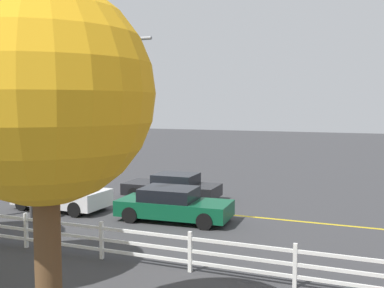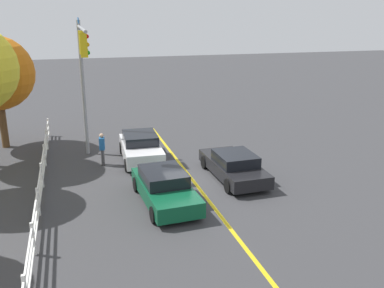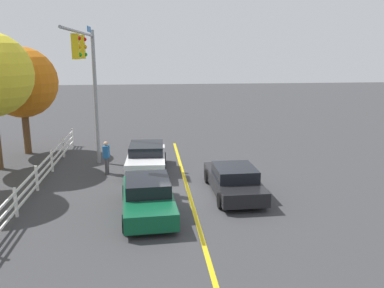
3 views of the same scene
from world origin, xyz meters
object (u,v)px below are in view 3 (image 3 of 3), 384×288
object	(u,v)px
car_0	(147,158)
pedestrian	(106,156)
tree_4	(22,83)
car_2	(234,180)
car_1	(148,197)

from	to	relation	value
car_0	pedestrian	xyz separation A→B (m)	(-0.23, 2.00, 0.22)
pedestrian	tree_4	world-z (taller)	tree_4
car_2	pedestrian	size ratio (longest dim) A/B	2.79
pedestrian	tree_4	xyz separation A→B (m)	(4.75, 5.19, 3.35)
car_1	car_2	xyz separation A→B (m)	(1.69, -3.70, -0.03)
car_2	tree_4	bearing A→B (deg)	51.78
pedestrian	car_2	bearing A→B (deg)	-23.50
car_0	car_1	distance (m)	5.46
car_1	tree_4	bearing A→B (deg)	-147.07
car_1	pedestrian	world-z (taller)	pedestrian
car_0	tree_4	xyz separation A→B (m)	(4.53, 7.20, 3.58)
car_0	pedestrian	bearing A→B (deg)	-81.44
car_1	pedestrian	distance (m)	5.64
car_1	car_0	bearing A→B (deg)	177.59
car_0	car_2	xyz separation A→B (m)	(-3.77, -3.76, -0.08)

